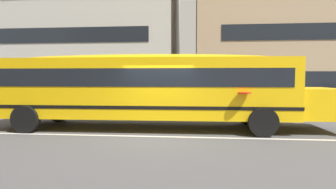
% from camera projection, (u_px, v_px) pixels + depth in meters
% --- Properties ---
extents(ground_plane, '(400.00, 400.00, 0.00)m').
position_uv_depth(ground_plane, '(157.00, 137.00, 9.45)').
color(ground_plane, '#4C4C4F').
extents(sidewalk_far, '(120.00, 3.00, 0.01)m').
position_uv_depth(sidewalk_far, '(174.00, 109.00, 17.66)').
color(sidewalk_far, gray).
rests_on(sidewalk_far, ground_plane).
extents(lane_centreline, '(110.00, 0.16, 0.01)m').
position_uv_depth(lane_centreline, '(157.00, 137.00, 9.45)').
color(lane_centreline, silver).
rests_on(lane_centreline, ground_plane).
extents(school_bus, '(13.38, 3.17, 2.98)m').
position_uv_depth(school_bus, '(152.00, 85.00, 10.92)').
color(school_bus, yellow).
rests_on(school_bus, ground_plane).
extents(apartment_block_far_left, '(18.43, 13.75, 16.50)m').
position_uv_depth(apartment_block_far_left, '(82.00, 14.00, 26.33)').
color(apartment_block_far_left, '#B7B7B2').
rests_on(apartment_block_far_left, ground_plane).
extents(apartment_block_far_centre, '(20.91, 9.26, 16.50)m').
position_uv_depth(apartment_block_far_centre, '(325.00, 2.00, 22.07)').
color(apartment_block_far_centre, tan).
rests_on(apartment_block_far_centre, ground_plane).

